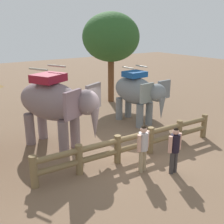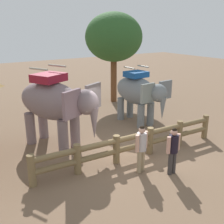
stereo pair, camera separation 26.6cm
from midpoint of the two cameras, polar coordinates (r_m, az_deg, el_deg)
The scene contains 7 objects.
ground_plane at distance 10.60m, azimuth 2.97°, elevation -8.86°, with size 60.00×60.00×0.00m, color brown.
log_fence at distance 10.15m, azimuth 3.99°, elevation -6.39°, with size 7.72×0.61×1.05m.
elephant_near_left at distance 10.90m, azimuth -12.46°, elevation 1.74°, with size 2.93×3.81×3.23m.
elephant_center at distance 13.45m, azimuth 4.70°, elevation 4.13°, with size 1.89×3.31×2.84m.
tourist_woman_in_black at distance 9.10m, azimuth 5.65°, elevation -6.94°, with size 0.57×0.39×1.65m.
tourist_man_in_blue at distance 9.18m, azimuth 12.11°, elevation -7.16°, with size 0.57×0.33×1.62m.
tree_far_left at distance 17.21m, azimuth -0.68°, elevation 15.25°, with size 3.48×3.48×5.51m.
Camera 1 is at (-5.93, -7.42, 4.74)m, focal length 43.88 mm.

